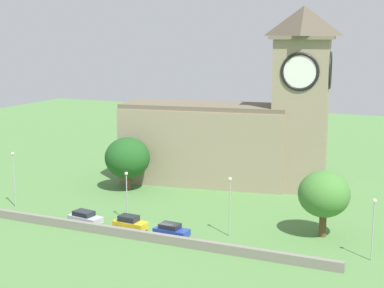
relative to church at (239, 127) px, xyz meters
The scene contains 12 objects.
ground_plane 14.32m from the church, 94.19° to the right, with size 200.00×200.00×0.00m, color #517F42.
church is the anchor object (origin of this frame).
quay_barrier 30.39m from the church, 91.57° to the right, with size 45.05×0.70×1.10m, color gray.
car_silver 30.28m from the church, 112.53° to the right, with size 4.74×2.79×1.69m.
car_yellow 28.43m from the church, 99.78° to the right, with size 4.23×2.24×1.92m.
car_blue 28.12m from the church, 87.81° to the right, with size 4.30×2.39×1.67m.
streetlamp_west_end 34.74m from the church, 134.83° to the right, with size 0.44×0.44×7.81m.
streetlamp_west_mid 24.87m from the church, 106.70° to the right, with size 0.44×0.44×6.45m.
streetlamp_central 25.08m from the church, 72.99° to the right, with size 0.44×0.44×7.27m.
streetlamp_east_mid 34.56m from the church, 46.01° to the right, with size 0.44×0.44×6.86m.
tree_riverside_east 26.24m from the church, 47.77° to the right, with size 6.14×6.14×8.01m.
tree_riverside_west 18.22m from the church, 144.72° to the right, with size 6.94×6.94×8.18m.
Camera 1 is at (31.35, -61.23, 24.19)m, focal length 55.36 mm.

